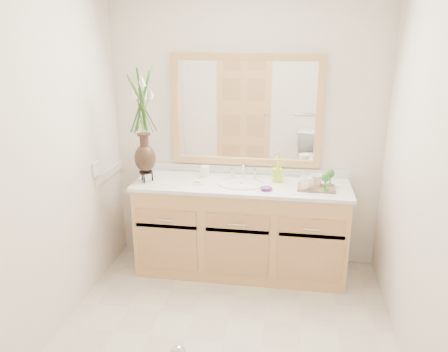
% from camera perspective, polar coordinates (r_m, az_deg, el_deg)
% --- Properties ---
extents(floor, '(2.60, 2.60, 0.00)m').
position_cam_1_polar(floor, '(3.25, -0.11, -20.94)').
color(floor, beige).
rests_on(floor, ground).
extents(wall_back, '(2.40, 0.02, 2.40)m').
position_cam_1_polar(wall_back, '(3.91, 2.85, 5.55)').
color(wall_back, white).
rests_on(wall_back, floor).
extents(wall_front, '(2.40, 0.02, 2.40)m').
position_cam_1_polar(wall_front, '(1.52, -8.11, -16.04)').
color(wall_front, white).
rests_on(wall_front, floor).
extents(wall_left, '(0.02, 2.60, 2.40)m').
position_cam_1_polar(wall_left, '(3.08, -22.78, 0.68)').
color(wall_left, white).
rests_on(wall_left, floor).
extents(wall_right, '(0.02, 2.60, 2.40)m').
position_cam_1_polar(wall_right, '(2.75, 25.37, -1.61)').
color(wall_right, white).
rests_on(wall_right, floor).
extents(vanity, '(1.80, 0.55, 0.80)m').
position_cam_1_polar(vanity, '(3.90, 2.22, -6.93)').
color(vanity, tan).
rests_on(vanity, floor).
extents(counter, '(1.84, 0.57, 0.03)m').
position_cam_1_polar(counter, '(3.74, 2.30, -1.16)').
color(counter, white).
rests_on(counter, vanity).
extents(sink, '(0.38, 0.34, 0.23)m').
position_cam_1_polar(sink, '(3.74, 2.26, -1.81)').
color(sink, white).
rests_on(sink, counter).
extents(mirror, '(1.32, 0.04, 0.97)m').
position_cam_1_polar(mirror, '(3.85, 2.86, 8.46)').
color(mirror, white).
rests_on(mirror, wall_back).
extents(switch_plate, '(0.02, 0.12, 0.12)m').
position_cam_1_polar(switch_plate, '(3.78, -16.32, 0.93)').
color(switch_plate, white).
rests_on(switch_plate, wall_left).
extents(door, '(0.80, 0.03, 2.00)m').
position_cam_1_polar(door, '(1.74, -17.74, -19.79)').
color(door, tan).
rests_on(door, floor).
extents(flower_vase, '(0.21, 0.21, 0.87)m').
position_cam_1_polar(flower_vase, '(3.69, -10.60, 8.06)').
color(flower_vase, black).
rests_on(flower_vase, counter).
extents(tumbler, '(0.08, 0.08, 0.10)m').
position_cam_1_polar(tumbler, '(3.89, -2.51, 0.61)').
color(tumbler, white).
rests_on(tumbler, counter).
extents(soap_dish, '(0.09, 0.09, 0.03)m').
position_cam_1_polar(soap_dish, '(3.72, -3.42, -0.87)').
color(soap_dish, white).
rests_on(soap_dish, counter).
extents(soap_bottle, '(0.09, 0.09, 0.16)m').
position_cam_1_polar(soap_bottle, '(3.78, 6.97, 0.43)').
color(soap_bottle, '#B2E636').
rests_on(soap_bottle, counter).
extents(purple_dish, '(0.13, 0.11, 0.04)m').
position_cam_1_polar(purple_dish, '(3.57, 5.57, -1.59)').
color(purple_dish, '#5E2A7E').
rests_on(purple_dish, counter).
extents(tray, '(0.32, 0.22, 0.02)m').
position_cam_1_polar(tray, '(3.67, 11.94, -1.53)').
color(tray, brown).
rests_on(tray, counter).
extents(mug_left, '(0.13, 0.13, 0.10)m').
position_cam_1_polar(mug_left, '(3.60, 10.62, -0.83)').
color(mug_left, white).
rests_on(mug_left, tray).
extents(mug_right, '(0.10, 0.10, 0.10)m').
position_cam_1_polar(mug_right, '(3.70, 12.02, -0.43)').
color(mug_right, white).
rests_on(mug_right, tray).
extents(goblet_front, '(0.07, 0.07, 0.15)m').
position_cam_1_polar(goblet_front, '(3.58, 13.15, -0.28)').
color(goblet_front, '#277627').
rests_on(goblet_front, tray).
extents(goblet_back, '(0.06, 0.06, 0.14)m').
position_cam_1_polar(goblet_back, '(3.72, 13.77, 0.20)').
color(goblet_back, '#277627').
rests_on(goblet_back, tray).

